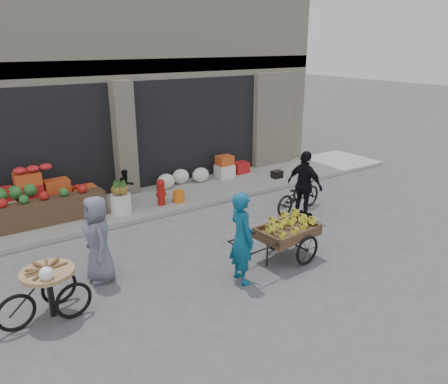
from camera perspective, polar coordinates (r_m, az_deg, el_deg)
ground at (r=8.87m, az=0.21°, el=-9.57°), size 80.00×80.00×0.00m
sidewalk at (r=12.15m, az=-10.77°, el=-1.47°), size 18.00×2.20×0.12m
building at (r=15.14m, az=-17.82°, el=14.85°), size 14.00×6.45×7.00m
fruit_display at (r=11.54m, az=-22.85°, el=-0.56°), size 3.10×1.12×1.24m
pineapple_bin at (r=11.35m, az=-13.30°, el=-1.47°), size 0.52×0.52×0.50m
fire_hydrant at (r=11.67m, az=-8.24°, el=0.12°), size 0.22×0.22×0.71m
orange_bucket at (r=11.91m, az=-5.93°, el=-0.57°), size 0.32×0.32×0.30m
right_bay_goods at (r=13.70m, az=-1.86°, el=2.76°), size 3.35×0.60×0.70m
seated_person at (r=11.95m, az=-12.65°, el=0.71°), size 0.51×0.43×0.93m
banana_cart at (r=8.92m, az=8.04°, el=-5.04°), size 2.15×1.01×0.87m
vendor_woman at (r=7.97m, az=2.33°, el=-6.02°), size 0.49×0.68×1.75m
tricycle_cart at (r=7.65m, az=-21.91°, el=-11.28°), size 1.46×0.96×0.95m
vendor_grey at (r=8.36m, az=-16.15°, el=-5.93°), size 0.57×0.84×1.65m
bicycle at (r=11.59m, az=9.71°, el=-0.37°), size 1.79×0.88×0.90m
cyclist at (r=11.06m, az=10.49°, el=0.89°), size 0.59×1.07×1.73m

